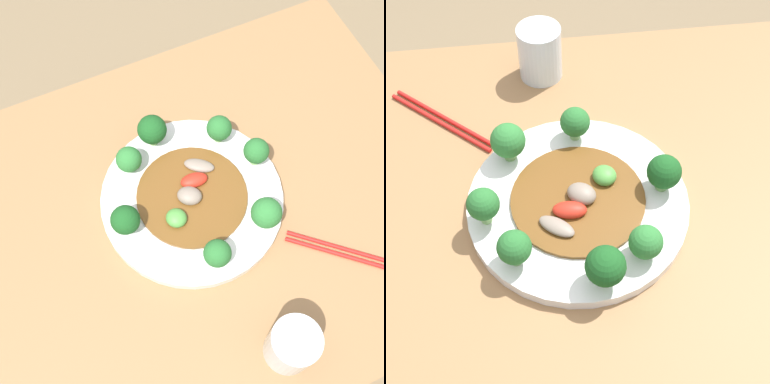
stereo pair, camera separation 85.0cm
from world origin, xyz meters
TOP-DOWN VIEW (x-y plane):
  - ground_plane at (0.00, 0.00)m, footprint 8.00×8.00m
  - table at (0.00, 0.00)m, footprint 0.93×0.72m
  - plate at (-0.01, -0.03)m, footprint 0.32×0.32m
  - broccoli_east at (0.12, -0.02)m, footprint 0.05×0.05m
  - broccoli_southwest at (-0.10, -0.12)m, footprint 0.05×0.05m
  - broccoli_south at (0.01, -0.16)m, footprint 0.05×0.05m
  - broccoli_north at (0.01, 0.09)m, footprint 0.05×0.05m
  - broccoli_west at (-0.14, -0.05)m, footprint 0.05×0.05m
  - broccoli_southeast at (0.07, -0.13)m, footprint 0.05×0.05m
  - broccoli_northwest at (-0.10, 0.06)m, footprint 0.05×0.05m
  - stirfry_center at (-0.00, -0.03)m, footprint 0.19×0.19m
  - drinking_glass at (-0.03, 0.26)m, footprint 0.07×0.07m
  - chopsticks at (-0.20, 0.17)m, footprint 0.17×0.16m

SIDE VIEW (x-z plane):
  - ground_plane at x=0.00m, z-range 0.00..0.00m
  - table at x=0.00m, z-range 0.00..0.76m
  - chopsticks at x=-0.20m, z-range 0.76..0.77m
  - plate at x=-0.01m, z-range 0.76..0.78m
  - stirfry_center at x=0.00m, z-range 0.78..0.80m
  - drinking_glass at x=-0.03m, z-range 0.76..0.86m
  - broccoli_southeast at x=0.07m, z-range 0.78..0.84m
  - broccoli_north at x=0.01m, z-range 0.79..0.84m
  - broccoli_southwest at x=-0.10m, z-range 0.79..0.85m
  - broccoli_east at x=0.12m, z-range 0.79..0.85m
  - broccoli_northwest at x=-0.10m, z-range 0.79..0.85m
  - broccoli_west at x=-0.14m, z-range 0.79..0.85m
  - broccoli_south at x=0.01m, z-range 0.79..0.85m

